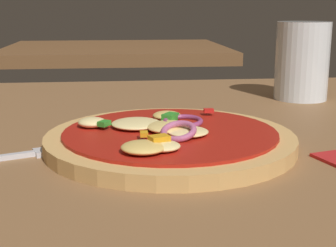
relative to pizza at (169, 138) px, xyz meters
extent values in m
cube|color=brown|center=(-0.06, 0.03, -0.03)|extent=(1.26, 0.83, 0.04)
cylinder|color=tan|center=(0.00, 0.00, 0.00)|extent=(0.25, 0.25, 0.01)
cylinder|color=#A81C11|center=(0.00, 0.00, 0.01)|extent=(0.21, 0.21, 0.00)
ellipsoid|color=#F4DB8E|center=(-0.03, 0.02, 0.01)|extent=(0.05, 0.05, 0.01)
ellipsoid|color=#F4DB8E|center=(-0.01, -0.07, 0.01)|extent=(0.03, 0.03, 0.01)
ellipsoid|color=#F4DB8E|center=(-0.08, 0.03, 0.01)|extent=(0.03, 0.03, 0.01)
ellipsoid|color=#F4DB8E|center=(0.02, -0.02, 0.01)|extent=(0.04, 0.04, 0.01)
ellipsoid|color=#E5BC60|center=(0.00, 0.05, 0.01)|extent=(0.03, 0.03, 0.01)
ellipsoid|color=#E5BC60|center=(-0.03, -0.07, 0.01)|extent=(0.04, 0.04, 0.01)
ellipsoid|color=#EFCC72|center=(0.00, 0.00, 0.01)|extent=(0.05, 0.05, 0.01)
torus|color=#93386B|center=(0.02, 0.01, 0.01)|extent=(0.06, 0.06, 0.01)
torus|color=#B25984|center=(0.01, -0.03, 0.01)|extent=(0.05, 0.05, 0.02)
cube|color=red|center=(0.05, 0.07, 0.01)|extent=(0.01, 0.01, 0.00)
cube|color=#2D8C28|center=(0.00, 0.03, 0.02)|extent=(0.02, 0.02, 0.01)
cube|color=#2D8C28|center=(-0.06, 0.01, 0.01)|extent=(0.01, 0.02, 0.01)
cube|color=orange|center=(-0.03, -0.03, 0.01)|extent=(0.01, 0.01, 0.00)
cube|color=orange|center=(-0.02, -0.06, 0.02)|extent=(0.02, 0.02, 0.01)
cube|color=silver|center=(-0.12, -0.01, -0.01)|extent=(0.02, 0.02, 0.01)
cube|color=silver|center=(-0.09, -0.01, -0.01)|extent=(0.04, 0.02, 0.00)
cube|color=silver|center=(-0.09, 0.00, -0.01)|extent=(0.04, 0.02, 0.00)
cube|color=silver|center=(-0.09, 0.00, -0.01)|extent=(0.04, 0.02, 0.00)
cube|color=silver|center=(-0.10, 0.01, -0.01)|extent=(0.04, 0.02, 0.00)
cylinder|color=silver|center=(0.23, 0.24, 0.05)|extent=(0.08, 0.08, 0.12)
cylinder|color=#9E510F|center=(0.23, 0.24, 0.04)|extent=(0.07, 0.07, 0.09)
cylinder|color=white|center=(0.23, 0.24, 0.09)|extent=(0.07, 0.07, 0.01)
cube|color=brown|center=(-0.05, 1.26, -0.03)|extent=(0.75, 0.60, 0.04)
camera|label=1|loc=(-0.05, -0.47, 0.13)|focal=52.53mm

